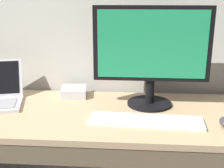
# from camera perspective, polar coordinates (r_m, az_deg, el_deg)

# --- Properties ---
(desk) EXTENTS (1.63, 0.60, 0.77)m
(desk) POSITION_cam_1_polar(r_m,az_deg,el_deg) (1.51, -4.77, -13.06)
(desk) COLOR tan
(desk) RESTS_ON ground
(external_monitor) EXTENTS (0.56, 0.22, 0.49)m
(external_monitor) POSITION_cam_1_polar(r_m,az_deg,el_deg) (1.42, 7.66, 6.43)
(external_monitor) COLOR black
(external_monitor) RESTS_ON desk
(wired_keyboard) EXTENTS (0.50, 0.16, 0.02)m
(wired_keyboard) POSITION_cam_1_polar(r_m,az_deg,el_deg) (1.31, 6.54, -7.02)
(wired_keyboard) COLOR white
(wired_keyboard) RESTS_ON desk
(external_drive_box) EXTENTS (0.15, 0.16, 0.05)m
(external_drive_box) POSITION_cam_1_polar(r_m,az_deg,el_deg) (1.63, -7.35, -1.50)
(external_drive_box) COLOR silver
(external_drive_box) RESTS_ON desk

